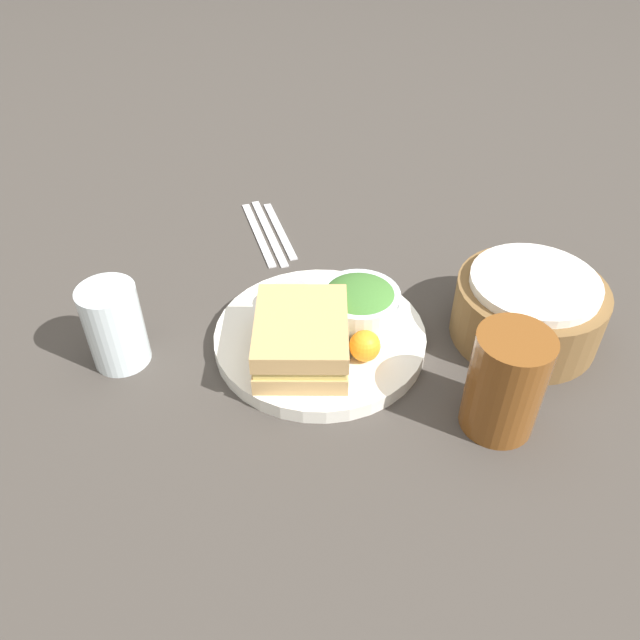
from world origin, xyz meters
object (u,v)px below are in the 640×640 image
sandwich (301,338)px  fork (258,233)px  salad_bowl (359,304)px  spoon (280,230)px  knife (269,232)px  water_glass (115,326)px  plate (320,338)px  dressing_cup (291,300)px  drink_glass (505,383)px  bread_basket (528,309)px

sandwich → fork: sandwich is taller
salad_bowl → spoon: salad_bowl is taller
fork → knife: 0.02m
water_glass → plate: bearing=104.7°
fork → knife: bearing=-90.0°
dressing_cup → salad_bowl: bearing=82.5°
knife → water_glass: size_ratio=1.84×
sandwich → knife: (-0.30, -0.10, -0.05)m
fork → sandwich: bearing=177.0°
dressing_cup → water_glass: bearing=-62.3°
salad_bowl → drink_glass: size_ratio=0.81×
bread_basket → sandwich: bearing=-70.0°
salad_bowl → spoon: bearing=-146.8°
bread_basket → drink_glass: bearing=-15.8°
drink_glass → water_glass: drink_glass is taller
plate → knife: bearing=-154.4°
fork → spoon: size_ratio=1.11×
salad_bowl → knife: (-0.22, -0.17, -0.05)m
salad_bowl → fork: 0.29m
knife → spoon: same height
fork → spoon: 0.04m
dressing_cup → spoon: size_ratio=0.29×
dressing_cup → water_glass: water_glass is taller
plate → salad_bowl: bearing=120.8°
fork → drink_glass: bearing=-160.0°
plate → fork: bearing=-150.7°
bread_basket → knife: 0.43m
salad_bowl → fork: (-0.21, -0.18, -0.05)m
sandwich → salad_bowl: 0.10m
sandwich → spoon: (-0.30, -0.09, -0.05)m
sandwich → bread_basket: 0.30m
salad_bowl → drink_glass: bearing=52.5°
dressing_cup → knife: (-0.21, -0.07, -0.03)m
bread_basket → plate: bearing=-78.1°
salad_bowl → sandwich: bearing=-40.6°
plate → dressing_cup: bearing=-131.5°
salad_bowl → drink_glass: (0.13, 0.17, 0.01)m
water_glass → knife: bearing=158.7°
drink_glass → knife: size_ratio=0.64×
spoon → dressing_cup: bearing=169.4°
sandwich → bread_basket: bread_basket is taller
fork → spoon: bearing=-90.0°
salad_bowl → dressing_cup: 0.09m
sandwich → plate: bearing=160.5°
spoon → water_glass: 0.35m
plate → knife: (-0.25, -0.12, -0.01)m
plate → bread_basket: bread_basket is taller
spoon → bread_basket: bearing=-144.7°
bread_basket → water_glass: (0.12, -0.50, 0.01)m
fork → knife: size_ratio=0.95×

